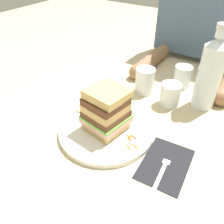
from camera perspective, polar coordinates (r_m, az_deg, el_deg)
ground_plane at (r=0.72m, az=-0.97°, el=-5.12°), size 3.00×3.00×0.00m
main_plate at (r=0.71m, az=-1.34°, el=-4.31°), size 0.29×0.29×0.02m
sandwich at (r=0.67m, az=-1.36°, el=0.39°), size 0.13×0.13×0.14m
carrot_shred_0 at (r=0.78m, az=-5.89°, el=0.41°), size 0.03×0.03×0.00m
carrot_shred_1 at (r=0.76m, az=-5.05°, el=-0.51°), size 0.02×0.02×0.00m
carrot_shred_2 at (r=0.76m, az=-5.03°, el=-0.29°), size 0.02×0.01×0.00m
carrot_shred_3 at (r=0.76m, az=-5.08°, el=-0.80°), size 0.02×0.03×0.00m
carrot_shred_4 at (r=0.77m, az=-8.14°, el=-0.05°), size 0.03×0.00×0.00m
carrot_shred_5 at (r=0.75m, az=-6.25°, el=-1.21°), size 0.02×0.02×0.00m
carrot_shred_6 at (r=0.75m, az=-5.53°, el=-1.05°), size 0.02×0.01×0.00m
carrot_shred_7 at (r=0.68m, az=4.50°, el=-6.04°), size 0.01×0.02×0.00m
carrot_shred_8 at (r=0.65m, az=4.24°, el=-8.68°), size 0.02×0.01×0.00m
carrot_shred_9 at (r=0.65m, az=5.94°, el=-8.64°), size 0.02×0.01×0.00m
carrot_shred_10 at (r=0.67m, az=4.36°, el=-6.87°), size 0.02×0.03×0.00m
carrot_shred_11 at (r=0.67m, az=4.27°, el=-6.29°), size 0.02×0.02×0.00m
carrot_shred_12 at (r=0.68m, az=5.44°, el=-6.15°), size 0.02×0.01×0.00m
carrot_shred_13 at (r=0.66m, az=5.49°, el=-8.09°), size 0.02×0.01×0.00m
napkin_dark at (r=0.64m, az=13.07°, el=-12.33°), size 0.13×0.18×0.00m
fork at (r=0.63m, az=12.48°, el=-13.56°), size 0.03×0.17×0.00m
knife at (r=0.81m, az=-11.83°, el=-0.07°), size 0.02×0.20×0.00m
juice_glass at (r=0.84m, az=14.11°, el=3.91°), size 0.07×0.07×0.08m
water_bottle at (r=0.82m, az=23.05°, el=8.74°), size 0.08×0.08×0.29m
empty_tumbler_0 at (r=0.89m, az=8.11°, el=7.70°), size 0.07×0.07×0.10m
empty_tumbler_1 at (r=0.96m, az=16.99°, el=8.37°), size 0.07×0.07×0.09m
napkin_pink at (r=0.79m, az=-19.27°, el=-2.96°), size 0.08×0.08×0.00m
diner_across at (r=1.15m, az=23.94°, el=23.93°), size 0.45×0.48×0.60m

